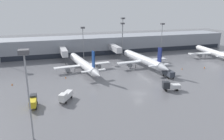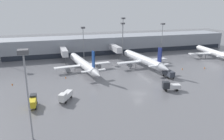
{
  "view_description": "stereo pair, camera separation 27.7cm",
  "coord_description": "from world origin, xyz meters",
  "px_view_note": "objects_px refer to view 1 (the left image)",
  "views": [
    {
      "loc": [
        -25.8,
        -54.45,
        24.58
      ],
      "look_at": [
        -3.11,
        16.22,
        3.0
      ],
      "focal_mm": 35.0,
      "sensor_mm": 36.0,
      "label": 1
    },
    {
      "loc": [
        -25.53,
        -54.54,
        24.58
      ],
      "look_at": [
        -3.11,
        16.22,
        3.0
      ],
      "focal_mm": 35.0,
      "sensor_mm": 36.0,
      "label": 2
    }
  ],
  "objects_px": {
    "traffic_cone_3": "(182,69)",
    "apron_light_mast_4": "(123,26)",
    "parked_jet_3": "(212,52)",
    "service_truck_3": "(33,101)",
    "apron_light_mast_0": "(162,29)",
    "apron_light_mast_5": "(83,33)",
    "service_truck_2": "(170,86)",
    "traffic_cone_0": "(204,67)",
    "traffic_cone_4": "(66,77)",
    "service_truck_1": "(168,73)",
    "apron_light_mast_1": "(122,30)",
    "parked_jet_2": "(83,64)",
    "service_truck_0": "(66,96)",
    "traffic_cone_1": "(97,64)",
    "traffic_cone_2": "(12,84)",
    "apron_light_mast_6": "(26,70)",
    "parked_jet_0": "(143,59)"
  },
  "relations": [
    {
      "from": "traffic_cone_3",
      "to": "apron_light_mast_4",
      "type": "distance_m",
      "value": 38.99
    },
    {
      "from": "parked_jet_3",
      "to": "service_truck_3",
      "type": "height_order",
      "value": "parked_jet_3"
    },
    {
      "from": "apron_light_mast_0",
      "to": "apron_light_mast_5",
      "type": "distance_m",
      "value": 43.09
    },
    {
      "from": "apron_light_mast_4",
      "to": "apron_light_mast_5",
      "type": "height_order",
      "value": "apron_light_mast_4"
    },
    {
      "from": "service_truck_2",
      "to": "apron_light_mast_0",
      "type": "xyz_separation_m",
      "value": [
        25.73,
        50.28,
        11.47
      ]
    },
    {
      "from": "parked_jet_3",
      "to": "apron_light_mast_4",
      "type": "xyz_separation_m",
      "value": [
        -40.83,
        19.29,
        12.44
      ]
    },
    {
      "from": "traffic_cone_0",
      "to": "apron_light_mast_0",
      "type": "xyz_separation_m",
      "value": [
        -1.53,
        32.97,
        12.63
      ]
    },
    {
      "from": "traffic_cone_4",
      "to": "apron_light_mast_5",
      "type": "distance_m",
      "value": 32.08
    },
    {
      "from": "service_truck_1",
      "to": "apron_light_mast_1",
      "type": "height_order",
      "value": "apron_light_mast_1"
    },
    {
      "from": "service_truck_1",
      "to": "apron_light_mast_5",
      "type": "xyz_separation_m",
      "value": [
        -23.85,
        37.35,
        10.92
      ]
    },
    {
      "from": "parked_jet_2",
      "to": "service_truck_2",
      "type": "bearing_deg",
      "value": -151.36
    },
    {
      "from": "service_truck_0",
      "to": "apron_light_mast_0",
      "type": "bearing_deg",
      "value": 160.94
    },
    {
      "from": "parked_jet_3",
      "to": "service_truck_3",
      "type": "xyz_separation_m",
      "value": [
        -84.14,
        -32.24,
        -1.13
      ]
    },
    {
      "from": "apron_light_mast_5",
      "to": "traffic_cone_3",
      "type": "bearing_deg",
      "value": -40.87
    },
    {
      "from": "apron_light_mast_0",
      "to": "apron_light_mast_1",
      "type": "bearing_deg",
      "value": 177.47
    },
    {
      "from": "service_truck_2",
      "to": "service_truck_3",
      "type": "distance_m",
      "value": 39.39
    },
    {
      "from": "parked_jet_3",
      "to": "traffic_cone_0",
      "type": "distance_m",
      "value": 23.58
    },
    {
      "from": "service_truck_2",
      "to": "apron_light_mast_1",
      "type": "bearing_deg",
      "value": -78.65
    },
    {
      "from": "service_truck_3",
      "to": "traffic_cone_4",
      "type": "distance_m",
      "value": 23.4
    },
    {
      "from": "traffic_cone_0",
      "to": "traffic_cone_3",
      "type": "xyz_separation_m",
      "value": [
        -9.79,
        1.47,
        -0.01
      ]
    },
    {
      "from": "traffic_cone_0",
      "to": "traffic_cone_1",
      "type": "distance_m",
      "value": 45.64
    },
    {
      "from": "traffic_cone_2",
      "to": "apron_light_mast_6",
      "type": "xyz_separation_m",
      "value": [
        7.35,
        -33.87,
        13.61
      ]
    },
    {
      "from": "parked_jet_0",
      "to": "parked_jet_3",
      "type": "distance_m",
      "value": 41.36
    },
    {
      "from": "apron_light_mast_1",
      "to": "apron_light_mast_5",
      "type": "height_order",
      "value": "apron_light_mast_1"
    },
    {
      "from": "traffic_cone_2",
      "to": "service_truck_0",
      "type": "bearing_deg",
      "value": -49.24
    },
    {
      "from": "service_truck_1",
      "to": "traffic_cone_2",
      "type": "xyz_separation_m",
      "value": [
        -52.96,
        8.09,
        -1.29
      ]
    },
    {
      "from": "parked_jet_0",
      "to": "traffic_cone_3",
      "type": "relative_size",
      "value": 51.23
    },
    {
      "from": "service_truck_2",
      "to": "apron_light_mast_4",
      "type": "distance_m",
      "value": 54.12
    },
    {
      "from": "apron_light_mast_4",
      "to": "service_truck_2",
      "type": "bearing_deg",
      "value": -94.31
    },
    {
      "from": "traffic_cone_4",
      "to": "apron_light_mast_4",
      "type": "distance_m",
      "value": 47.35
    },
    {
      "from": "service_truck_1",
      "to": "traffic_cone_3",
      "type": "relative_size",
      "value": 8.41
    },
    {
      "from": "parked_jet_3",
      "to": "traffic_cone_0",
      "type": "xyz_separation_m",
      "value": [
        -17.5,
        -15.62,
        -2.34
      ]
    },
    {
      "from": "apron_light_mast_6",
      "to": "service_truck_3",
      "type": "bearing_deg",
      "value": 91.09
    },
    {
      "from": "service_truck_0",
      "to": "service_truck_1",
      "type": "xyz_separation_m",
      "value": [
        37.66,
        9.67,
        0.11
      ]
    },
    {
      "from": "traffic_cone_1",
      "to": "traffic_cone_4",
      "type": "xyz_separation_m",
      "value": [
        -15.32,
        -15.8,
        0.02
      ]
    },
    {
      "from": "service_truck_0",
      "to": "apron_light_mast_5",
      "type": "relative_size",
      "value": 0.38
    },
    {
      "from": "parked_jet_3",
      "to": "parked_jet_2",
      "type": "bearing_deg",
      "value": 101.44
    },
    {
      "from": "parked_jet_0",
      "to": "traffic_cone_1",
      "type": "height_order",
      "value": "parked_jet_0"
    },
    {
      "from": "apron_light_mast_1",
      "to": "traffic_cone_0",
      "type": "bearing_deg",
      "value": -54.88
    },
    {
      "from": "apron_light_mast_1",
      "to": "traffic_cone_3",
      "type": "bearing_deg",
      "value": -66.55
    },
    {
      "from": "service_truck_3",
      "to": "apron_light_mast_0",
      "type": "relative_size",
      "value": 0.32
    },
    {
      "from": "traffic_cone_2",
      "to": "apron_light_mast_0",
      "type": "height_order",
      "value": "apron_light_mast_0"
    },
    {
      "from": "apron_light_mast_1",
      "to": "apron_light_mast_6",
      "type": "relative_size",
      "value": 0.96
    },
    {
      "from": "service_truck_2",
      "to": "apron_light_mast_4",
      "type": "xyz_separation_m",
      "value": [
        3.93,
        52.22,
        13.63
      ]
    },
    {
      "from": "service_truck_3",
      "to": "apron_light_mast_4",
      "type": "relative_size",
      "value": 0.27
    },
    {
      "from": "service_truck_3",
      "to": "parked_jet_0",
      "type": "bearing_deg",
      "value": -54.56
    },
    {
      "from": "parked_jet_0",
      "to": "apron_light_mast_6",
      "type": "distance_m",
      "value": 60.7
    },
    {
      "from": "service_truck_0",
      "to": "apron_light_mast_1",
      "type": "height_order",
      "value": "apron_light_mast_1"
    },
    {
      "from": "service_truck_3",
      "to": "traffic_cone_0",
      "type": "distance_m",
      "value": 68.69
    },
    {
      "from": "parked_jet_3",
      "to": "apron_light_mast_0",
      "type": "distance_m",
      "value": 27.73
    }
  ]
}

